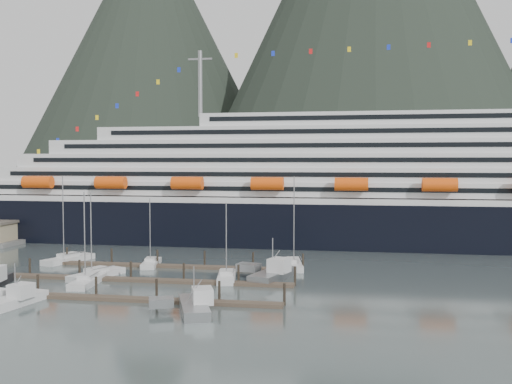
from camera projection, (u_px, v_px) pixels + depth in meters
ground at (170, 287)px, 92.52m from camera, size 1600.00×1600.00×0.00m
mountains at (384, 29)px, 653.72m from camera, size 870.00×440.00×420.00m
cruise_ship at (365, 192)px, 140.73m from camera, size 210.00×30.40×50.30m
dock_near at (114, 298)px, 83.57m from camera, size 48.18×2.28×3.20m
dock_mid at (147, 280)px, 96.36m from camera, size 48.18×2.28×3.20m
dock_far at (172, 266)px, 109.14m from camera, size 48.18×2.28×3.20m
sailboat_b at (97, 275)px, 99.60m from camera, size 6.45×11.26×14.77m
sailboat_c at (88, 282)px, 94.11m from camera, size 3.97×10.77×15.16m
sailboat_e at (68, 260)px, 114.96m from camera, size 6.50×11.58×17.07m
sailboat_f at (151, 263)px, 110.87m from camera, size 4.06×9.12×12.99m
sailboat_g at (293, 265)px, 109.22m from camera, size 4.87×11.75×17.18m
sailboat_h at (227, 277)px, 97.57m from camera, size 4.44×9.93×13.21m
trawler_b at (15, 299)px, 80.66m from camera, size 7.66×10.04×6.23m
trawler_d at (193, 306)px, 76.89m from camera, size 9.24×11.40×6.49m
trawler_e at (272, 274)px, 98.04m from camera, size 9.70×12.19×7.55m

